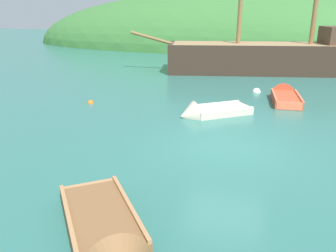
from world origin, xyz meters
TOP-DOWN VIEW (x-y plane):
  - ground_plane at (0.00, 0.00)m, footprint 120.00×120.00m
  - shore_hill at (-4.97, 32.81)m, footprint 46.76×20.79m
  - sailing_ship at (1.74, 14.50)m, footprint 17.11×6.21m
  - rowboat_outer_right at (1.94, 6.64)m, footprint 1.36×3.18m
  - rowboat_far at (-1.13, 3.26)m, footprint 3.09×2.69m
  - rowboat_outer_left at (-1.57, -5.25)m, footprint 2.95×3.31m
  - buoy_white at (0.61, 8.01)m, footprint 0.44×0.44m
  - buoy_orange at (-6.62, 3.67)m, footprint 0.29×0.29m

SIDE VIEW (x-z plane):
  - ground_plane at x=0.00m, z-range 0.00..0.00m
  - shore_hill at x=-4.97m, z-range -6.14..6.14m
  - buoy_white at x=0.61m, z-range -0.22..0.22m
  - buoy_orange at x=-6.62m, z-range -0.14..0.14m
  - rowboat_far at x=-1.13m, z-range -0.48..0.64m
  - rowboat_outer_left at x=-1.57m, z-range -0.49..0.70m
  - rowboat_outer_right at x=1.94m, z-range -0.44..0.67m
  - sailing_ship at x=1.74m, z-range -5.92..7.42m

